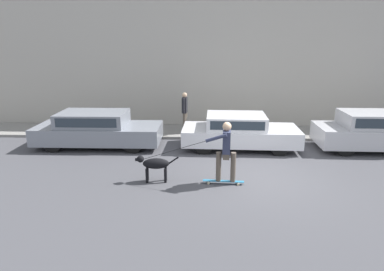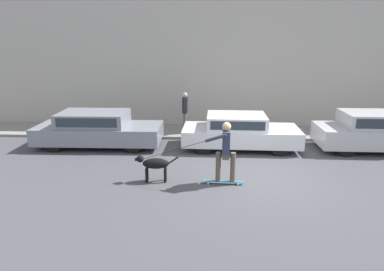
# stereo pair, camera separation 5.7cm
# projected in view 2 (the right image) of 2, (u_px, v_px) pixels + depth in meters

# --- Properties ---
(ground_plane) EXTENTS (36.00, 36.00, 0.00)m
(ground_plane) POSITION_uv_depth(u_px,v_px,m) (254.00, 178.00, 9.54)
(ground_plane) COLOR #47474C
(back_wall) EXTENTS (32.00, 0.30, 5.80)m
(back_wall) POSITION_uv_depth(u_px,v_px,m) (240.00, 61.00, 14.61)
(back_wall) COLOR #ADA89E
(back_wall) RESTS_ON ground_plane
(sidewalk_curb) EXTENTS (30.00, 2.07, 0.10)m
(sidewalk_curb) POSITION_uv_depth(u_px,v_px,m) (240.00, 132.00, 14.20)
(sidewalk_curb) COLOR gray
(sidewalk_curb) RESTS_ON ground_plane
(parked_car_0) EXTENTS (4.48, 1.85, 1.26)m
(parked_car_0) POSITION_uv_depth(u_px,v_px,m) (98.00, 129.00, 12.38)
(parked_car_0) COLOR black
(parked_car_0) RESTS_ON ground_plane
(parked_car_1) EXTENTS (4.11, 1.86, 1.21)m
(parked_car_1) POSITION_uv_depth(u_px,v_px,m) (239.00, 132.00, 12.13)
(parked_car_1) COLOR black
(parked_car_1) RESTS_ON ground_plane
(parked_car_2) EXTENTS (3.95, 1.74, 1.34)m
(parked_car_2) POSITION_uv_depth(u_px,v_px,m) (374.00, 132.00, 11.88)
(parked_car_2) COLOR black
(parked_car_2) RESTS_ON ground_plane
(dog) EXTENTS (1.17, 0.33, 0.74)m
(dog) POSITION_uv_depth(u_px,v_px,m) (154.00, 164.00, 9.20)
(dog) COLOR black
(dog) RESTS_ON ground_plane
(skateboarder) EXTENTS (2.78, 0.57, 1.70)m
(skateboarder) POSITION_uv_depth(u_px,v_px,m) (225.00, 149.00, 8.90)
(skateboarder) COLOR beige
(skateboarder) RESTS_ON ground_plane
(pedestrian_with_bag) EXTENTS (0.21, 0.63, 1.65)m
(pedestrian_with_bag) POSITION_uv_depth(u_px,v_px,m) (185.00, 111.00, 13.68)
(pedestrian_with_bag) COLOR brown
(pedestrian_with_bag) RESTS_ON sidewalk_curb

